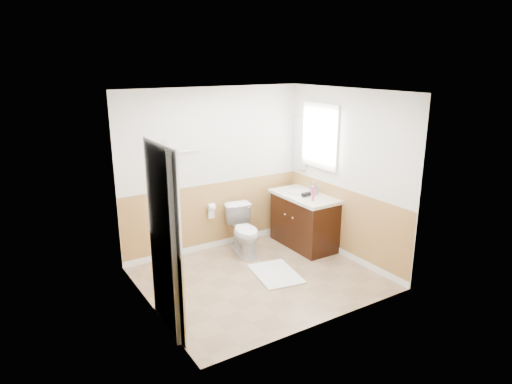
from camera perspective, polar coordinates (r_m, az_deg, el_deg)
floor at (r=6.27m, az=0.44°, el=-10.83°), size 3.00×3.00×0.00m
ceiling at (r=5.59m, az=0.50°, el=12.62°), size 3.00×3.00×0.00m
wall_back at (r=6.90m, az=-5.34°, el=2.75°), size 3.00×0.00×3.00m
wall_front at (r=4.81m, az=8.82°, el=-3.44°), size 3.00×0.00×3.00m
wall_left at (r=5.19m, az=-13.64°, el=-2.23°), size 0.00×3.00×3.00m
wall_right at (r=6.70m, az=11.36°, el=2.10°), size 0.00×3.00×3.00m
wainscot_back at (r=7.10m, az=-5.14°, el=-3.15°), size 3.00×0.00×3.00m
wainscot_front at (r=5.12m, az=8.36°, el=-11.32°), size 3.00×0.00×3.00m
wainscot_left at (r=5.48m, az=-13.00°, el=-9.68°), size 0.00×2.60×2.60m
wainscot_right at (r=6.92m, az=10.94°, el=-3.95°), size 0.00×2.60×2.60m
toilet at (r=6.88m, az=-1.51°, el=-4.91°), size 0.53×0.79×0.74m
bath_mat at (r=6.36m, az=2.51°, el=-10.31°), size 0.68×0.88×0.02m
vanity_cabinet at (r=7.20m, az=6.11°, el=-3.77°), size 0.55×1.10×0.80m
vanity_knob_left at (r=6.90m, az=4.69°, el=-3.30°), size 0.03×0.03×0.03m
vanity_knob_right at (r=7.05m, az=3.72°, el=-2.84°), size 0.03×0.03×0.03m
countertop at (r=7.06m, az=6.15°, el=-0.54°), size 0.60×1.15×0.05m
sink_basin at (r=7.17m, az=5.48°, el=0.04°), size 0.36×0.36×0.02m
faucet at (r=7.26m, az=6.63°, el=0.70°), size 0.02×0.02×0.14m
lotion_bottle at (r=6.73m, az=7.23°, el=-0.22°), size 0.05×0.05×0.22m
soap_dispenser at (r=7.05m, az=7.35°, el=0.49°), size 0.12×0.13×0.21m
hair_dryer_body at (r=6.95m, az=6.36°, el=-0.30°), size 0.14×0.07×0.07m
hair_dryer_handle at (r=6.92m, az=6.29°, el=-0.63°), size 0.03×0.03×0.07m
mirror_panel at (r=7.44m, az=5.55°, el=6.11°), size 0.02×0.35×0.90m
window_frame at (r=7.01m, az=8.11°, el=7.05°), size 0.04×0.80×1.00m
window_glass at (r=7.02m, az=8.21°, el=7.06°), size 0.01×0.70×0.90m
door at (r=4.90m, az=-10.65°, el=-6.04°), size 0.29×0.78×2.04m
door_frame at (r=4.88m, az=-11.48°, el=-6.09°), size 0.02×0.92×2.10m
door_knob at (r=5.24m, az=-11.34°, el=-5.43°), size 0.06×0.06×0.06m
towel_bar at (r=6.56m, az=-9.52°, el=5.01°), size 0.62×0.02×0.02m
tp_holder_bar at (r=6.95m, az=-5.69°, el=-1.88°), size 0.14×0.02×0.02m
tp_roll at (r=6.95m, az=-5.69°, el=-1.88°), size 0.10×0.11×0.11m
tp_sheet at (r=6.98m, az=-5.66°, el=-2.74°), size 0.10×0.01×0.16m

